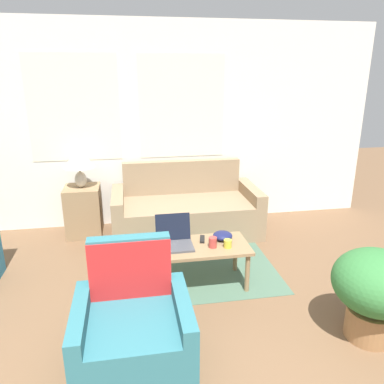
{
  "coord_description": "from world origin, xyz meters",
  "views": [
    {
      "loc": [
        -0.12,
        -1.07,
        1.98
      ],
      "look_at": [
        0.53,
        2.68,
        0.75
      ],
      "focal_mm": 35.0,
      "sensor_mm": 36.0,
      "label": 1
    }
  ],
  "objects_px": {
    "table_lamp": "(79,160)",
    "laptop": "(174,239)",
    "tv_remote": "(202,239)",
    "potted_plant": "(375,288)",
    "coffee_table": "(200,250)",
    "armchair": "(133,331)",
    "cup_navy": "(213,242)",
    "couch": "(185,212)",
    "cup_yellow": "(228,244)",
    "snack_bowl": "(223,236)"
  },
  "relations": [
    {
      "from": "cup_navy",
      "to": "tv_remote",
      "type": "height_order",
      "value": "cup_navy"
    },
    {
      "from": "cup_navy",
      "to": "potted_plant",
      "type": "distance_m",
      "value": 1.39
    },
    {
      "from": "table_lamp",
      "to": "snack_bowl",
      "type": "distance_m",
      "value": 2.03
    },
    {
      "from": "couch",
      "to": "tv_remote",
      "type": "height_order",
      "value": "couch"
    },
    {
      "from": "laptop",
      "to": "snack_bowl",
      "type": "bearing_deg",
      "value": 4.5
    },
    {
      "from": "table_lamp",
      "to": "potted_plant",
      "type": "height_order",
      "value": "table_lamp"
    },
    {
      "from": "armchair",
      "to": "tv_remote",
      "type": "height_order",
      "value": "armchair"
    },
    {
      "from": "laptop",
      "to": "cup_yellow",
      "type": "distance_m",
      "value": 0.5
    },
    {
      "from": "coffee_table",
      "to": "armchair",
      "type": "bearing_deg",
      "value": -124.78
    },
    {
      "from": "cup_yellow",
      "to": "tv_remote",
      "type": "xyz_separation_m",
      "value": [
        -0.2,
        0.2,
        -0.03
      ]
    },
    {
      "from": "table_lamp",
      "to": "laptop",
      "type": "relative_size",
      "value": 1.44
    },
    {
      "from": "laptop",
      "to": "cup_yellow",
      "type": "relative_size",
      "value": 4.35
    },
    {
      "from": "potted_plant",
      "to": "laptop",
      "type": "bearing_deg",
      "value": 143.51
    },
    {
      "from": "couch",
      "to": "cup_navy",
      "type": "height_order",
      "value": "couch"
    },
    {
      "from": "armchair",
      "to": "laptop",
      "type": "relative_size",
      "value": 2.6
    },
    {
      "from": "laptop",
      "to": "potted_plant",
      "type": "distance_m",
      "value": 1.73
    },
    {
      "from": "table_lamp",
      "to": "coffee_table",
      "type": "height_order",
      "value": "table_lamp"
    },
    {
      "from": "armchair",
      "to": "table_lamp",
      "type": "relative_size",
      "value": 1.8
    },
    {
      "from": "armchair",
      "to": "potted_plant",
      "type": "height_order",
      "value": "armchair"
    },
    {
      "from": "potted_plant",
      "to": "table_lamp",
      "type": "bearing_deg",
      "value": 134.71
    },
    {
      "from": "table_lamp",
      "to": "cup_navy",
      "type": "bearing_deg",
      "value": -48.1
    },
    {
      "from": "coffee_table",
      "to": "cup_yellow",
      "type": "bearing_deg",
      "value": -19.65
    },
    {
      "from": "armchair",
      "to": "cup_yellow",
      "type": "relative_size",
      "value": 11.32
    },
    {
      "from": "couch",
      "to": "cup_yellow",
      "type": "height_order",
      "value": "couch"
    },
    {
      "from": "cup_yellow",
      "to": "snack_bowl",
      "type": "height_order",
      "value": "same"
    },
    {
      "from": "armchair",
      "to": "coffee_table",
      "type": "relative_size",
      "value": 0.93
    },
    {
      "from": "tv_remote",
      "to": "potted_plant",
      "type": "relative_size",
      "value": 0.21
    },
    {
      "from": "armchair",
      "to": "table_lamp",
      "type": "height_order",
      "value": "table_lamp"
    },
    {
      "from": "cup_navy",
      "to": "couch",
      "type": "bearing_deg",
      "value": 92.0
    },
    {
      "from": "armchair",
      "to": "coffee_table",
      "type": "height_order",
      "value": "armchair"
    },
    {
      "from": "couch",
      "to": "snack_bowl",
      "type": "distance_m",
      "value": 1.22
    },
    {
      "from": "cup_navy",
      "to": "coffee_table",
      "type": "bearing_deg",
      "value": 152.13
    },
    {
      "from": "table_lamp",
      "to": "cup_yellow",
      "type": "relative_size",
      "value": 6.28
    },
    {
      "from": "armchair",
      "to": "cup_navy",
      "type": "height_order",
      "value": "armchair"
    },
    {
      "from": "armchair",
      "to": "cup_yellow",
      "type": "bearing_deg",
      "value": 43.3
    },
    {
      "from": "laptop",
      "to": "snack_bowl",
      "type": "distance_m",
      "value": 0.48
    },
    {
      "from": "cup_yellow",
      "to": "armchair",
      "type": "bearing_deg",
      "value": -136.7
    },
    {
      "from": "coffee_table",
      "to": "table_lamp",
      "type": "bearing_deg",
      "value": 130.54
    },
    {
      "from": "couch",
      "to": "table_lamp",
      "type": "xyz_separation_m",
      "value": [
        -1.27,
        0.13,
        0.7
      ]
    },
    {
      "from": "tv_remote",
      "to": "armchair",
      "type": "bearing_deg",
      "value": -123.76
    },
    {
      "from": "armchair",
      "to": "snack_bowl",
      "type": "distance_m",
      "value": 1.38
    },
    {
      "from": "table_lamp",
      "to": "coffee_table",
      "type": "relative_size",
      "value": 0.52
    },
    {
      "from": "couch",
      "to": "table_lamp",
      "type": "bearing_deg",
      "value": 174.23
    },
    {
      "from": "snack_bowl",
      "to": "potted_plant",
      "type": "relative_size",
      "value": 0.26
    },
    {
      "from": "snack_bowl",
      "to": "tv_remote",
      "type": "relative_size",
      "value": 1.22
    },
    {
      "from": "cup_navy",
      "to": "potted_plant",
      "type": "bearing_deg",
      "value": -41.28
    },
    {
      "from": "table_lamp",
      "to": "cup_navy",
      "type": "height_order",
      "value": "table_lamp"
    },
    {
      "from": "snack_bowl",
      "to": "couch",
      "type": "bearing_deg",
      "value": 98.59
    },
    {
      "from": "cup_navy",
      "to": "potted_plant",
      "type": "height_order",
      "value": "potted_plant"
    },
    {
      "from": "couch",
      "to": "cup_navy",
      "type": "relative_size",
      "value": 18.44
    }
  ]
}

